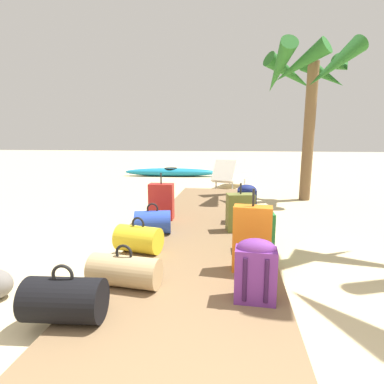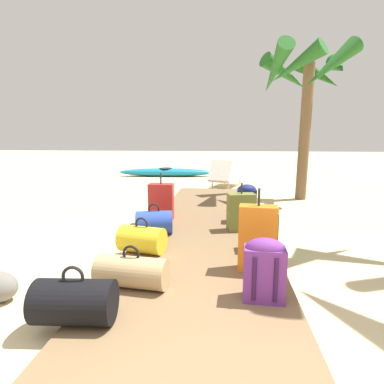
% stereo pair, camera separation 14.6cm
% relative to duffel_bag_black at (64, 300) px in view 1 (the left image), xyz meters
% --- Properties ---
extents(ground_plane, '(60.00, 60.00, 0.00)m').
position_rel_duffel_bag_black_xyz_m(ground_plane, '(0.81, 1.85, -0.25)').
color(ground_plane, '#CCB789').
extents(boardwalk, '(1.78, 7.26, 0.08)m').
position_rel_duffel_bag_black_xyz_m(boardwalk, '(0.81, 2.57, -0.21)').
color(boardwalk, brown).
rests_on(boardwalk, ground).
extents(duffel_bag_black, '(0.59, 0.37, 0.44)m').
position_rel_duffel_bag_black_xyz_m(duffel_bag_black, '(0.00, 0.00, 0.00)').
color(duffel_bag_black, black).
rests_on(duffel_bag_black, boardwalk).
extents(duffel_bag_tan, '(0.67, 0.35, 0.39)m').
position_rel_duffel_bag_black_xyz_m(duffel_bag_tan, '(0.25, 0.58, -0.02)').
color(duffel_bag_tan, tan).
rests_on(duffel_bag_tan, boardwalk).
extents(suitcase_red, '(0.40, 0.24, 0.77)m').
position_rel_duffel_bag_black_xyz_m(suitcase_red, '(0.04, 2.93, 0.13)').
color(suitcase_red, red).
rests_on(suitcase_red, boardwalk).
extents(suitcase_orange, '(0.39, 0.22, 0.85)m').
position_rel_duffel_bag_black_xyz_m(suitcase_orange, '(1.41, 1.06, 0.17)').
color(suitcase_orange, orange).
rests_on(suitcase_orange, boardwalk).
extents(duffel_bag_yellow, '(0.58, 0.42, 0.43)m').
position_rel_duffel_bag_black_xyz_m(duffel_bag_yellow, '(0.11, 1.43, -0.01)').
color(duffel_bag_yellow, gold).
rests_on(duffel_bag_yellow, boardwalk).
extents(backpack_green, '(0.29, 0.27, 0.54)m').
position_rel_duffel_bag_black_xyz_m(backpack_green, '(1.56, 1.66, 0.12)').
color(backpack_green, '#237538').
rests_on(backpack_green, boardwalk).
extents(duffel_bag_blue, '(0.56, 0.43, 0.44)m').
position_rel_duffel_bag_black_xyz_m(duffel_bag_blue, '(0.09, 2.15, 0.00)').
color(duffel_bag_blue, '#2847B7').
rests_on(duffel_bag_blue, boardwalk).
extents(suitcase_olive, '(0.42, 0.30, 0.70)m').
position_rel_duffel_bag_black_xyz_m(suitcase_olive, '(1.32, 2.45, 0.11)').
color(suitcase_olive, olive).
rests_on(suitcase_olive, boardwalk).
extents(backpack_navy, '(0.30, 0.28, 0.61)m').
position_rel_duffel_bag_black_xyz_m(backpack_navy, '(1.43, 2.93, 0.15)').
color(backpack_navy, navy).
rests_on(backpack_navy, boardwalk).
extents(backpack_purple, '(0.34, 0.23, 0.54)m').
position_rel_duffel_bag_black_xyz_m(backpack_purple, '(1.40, 0.47, 0.12)').
color(backpack_purple, '#6B2D84').
rests_on(backpack_purple, boardwalk).
extents(palm_tree_far_right, '(2.01, 2.18, 3.40)m').
position_rel_duffel_bag_black_xyz_m(palm_tree_far_right, '(2.78, 5.27, 2.43)').
color(palm_tree_far_right, brown).
rests_on(palm_tree_far_right, ground).
extents(lounge_chair, '(1.05, 1.61, 0.82)m').
position_rel_duffel_bag_black_xyz_m(lounge_chair, '(1.09, 6.86, 0.08)').
color(lounge_chair, white).
rests_on(lounge_chair, ground).
extents(kayak, '(3.52, 0.78, 0.32)m').
position_rel_duffel_bag_black_xyz_m(kayak, '(-1.12, 9.34, -0.09)').
color(kayak, teal).
rests_on(kayak, ground).
extents(rock_left_far, '(0.31, 0.35, 0.20)m').
position_rel_duffel_bag_black_xyz_m(rock_left_far, '(-0.34, 4.27, -0.15)').
color(rock_left_far, '#5B5651').
rests_on(rock_left_far, ground).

